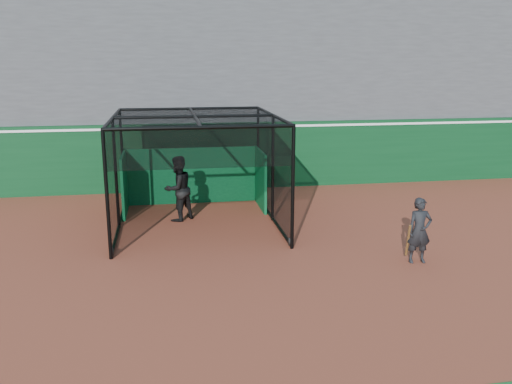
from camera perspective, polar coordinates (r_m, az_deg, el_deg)
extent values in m
plane|color=brown|center=(12.63, -0.58, -8.41)|extent=(120.00, 120.00, 0.00)
cube|color=#0A3A1A|center=(20.44, -4.31, 3.82)|extent=(50.00, 0.45, 2.50)
cube|color=white|center=(20.28, -4.37, 6.88)|extent=(50.00, 0.50, 0.08)
cube|color=#4C4C4F|center=(24.02, -5.31, 11.58)|extent=(50.00, 7.85, 7.75)
cube|color=#085529|center=(18.45, -6.72, 1.73)|extent=(4.44, 0.10, 1.90)
cylinder|color=black|center=(14.03, -14.96, -6.11)|extent=(0.08, 0.22, 0.22)
cylinder|color=black|center=(14.30, 3.62, -5.27)|extent=(0.08, 0.22, 0.22)
cylinder|color=black|center=(18.60, -13.67, -1.13)|extent=(0.08, 0.22, 0.22)
cylinder|color=black|center=(18.81, 0.32, -0.57)|extent=(0.08, 0.22, 0.22)
imported|color=black|center=(16.47, -8.21, 0.36)|extent=(1.22, 1.19, 1.98)
imported|color=black|center=(13.53, 16.84, -3.91)|extent=(0.60, 0.41, 1.60)
cylinder|color=#593819|center=(13.54, 15.72, -4.92)|extent=(0.14, 0.33, 0.86)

